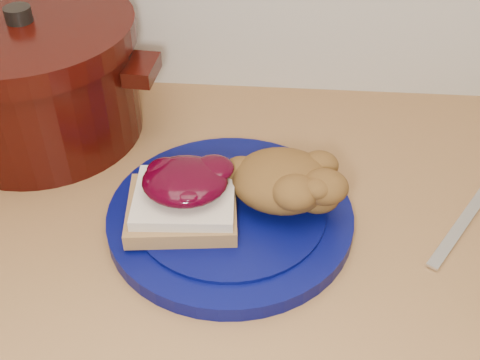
# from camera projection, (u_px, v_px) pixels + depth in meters

# --- Properties ---
(plate) EXTENTS (0.29, 0.29, 0.02)m
(plate) POSITION_uv_depth(u_px,v_px,m) (230.00, 216.00, 0.71)
(plate) COLOR #040845
(plate) RESTS_ON wood_countertop
(sandwich) EXTENTS (0.13, 0.12, 0.06)m
(sandwich) POSITION_uv_depth(u_px,v_px,m) (184.00, 196.00, 0.68)
(sandwich) COLOR olive
(sandwich) RESTS_ON plate
(stuffing_mound) EXTENTS (0.12, 0.10, 0.06)m
(stuffing_mound) POSITION_uv_depth(u_px,v_px,m) (282.00, 180.00, 0.69)
(stuffing_mound) COLOR brown
(stuffing_mound) RESTS_ON plate
(butter_knife) EXTENTS (0.11, 0.16, 0.00)m
(butter_knife) POSITION_uv_depth(u_px,v_px,m) (463.00, 222.00, 0.71)
(butter_knife) COLOR silver
(butter_knife) RESTS_ON wood_countertop
(dutch_oven) EXTENTS (0.34, 0.31, 0.18)m
(dutch_oven) POSITION_uv_depth(u_px,v_px,m) (34.00, 78.00, 0.81)
(dutch_oven) COLOR black
(dutch_oven) RESTS_ON wood_countertop
(pepper_grinder) EXTENTS (0.06, 0.06, 0.13)m
(pepper_grinder) POSITION_uv_depth(u_px,v_px,m) (5.00, 66.00, 0.87)
(pepper_grinder) COLOR black
(pepper_grinder) RESTS_ON wood_countertop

